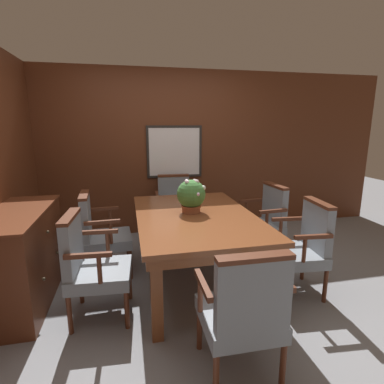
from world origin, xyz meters
name	(u,v)px	position (x,y,z in m)	size (l,w,h in m)	color
ground_plane	(189,289)	(0.00, 0.00, 0.00)	(14.00, 14.00, 0.00)	gray
wall_back	(164,153)	(0.00, 1.82, 1.23)	(7.20, 0.08, 2.45)	#5B2D19
dining_table	(195,223)	(0.10, 0.14, 0.66)	(1.18, 1.82, 0.75)	brown
chair_head_far	(175,206)	(0.09, 1.45, 0.50)	(0.57, 0.54, 0.93)	#562B19
chair_left_far	(100,231)	(-0.89, 0.55, 0.50)	(0.54, 0.57, 0.93)	#562B19
chair_head_near	(244,310)	(0.12, -1.14, 0.50)	(0.56, 0.52, 0.93)	#562B19
chair_right_near	(302,245)	(1.08, -0.27, 0.50)	(0.55, 0.58, 0.93)	#562B19
chair_right_far	(264,220)	(1.07, 0.55, 0.50)	(0.55, 0.57, 0.93)	#562B19
chair_left_near	(90,263)	(-0.91, -0.24, 0.50)	(0.54, 0.57, 0.93)	#562B19
potted_plant	(191,195)	(0.07, 0.23, 0.94)	(0.30, 0.30, 0.35)	#9E5638
sideboard_cabinet	(22,258)	(-1.56, 0.13, 0.44)	(0.51, 1.26, 0.89)	brown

